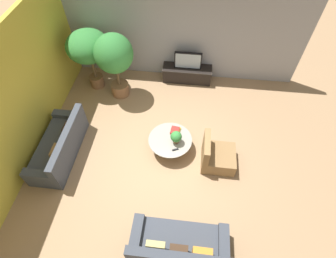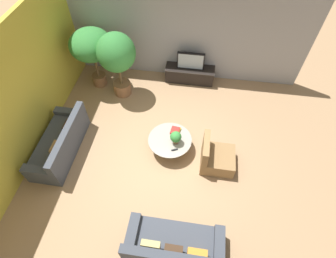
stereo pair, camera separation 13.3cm
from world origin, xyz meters
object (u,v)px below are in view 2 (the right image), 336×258
potted_palm_corner (117,56)px  potted_plant_tabletop (176,137)px  media_console (190,74)px  television (191,61)px  couch_near_entry (174,247)px  potted_palm_tall (91,47)px  armchair_wicker (216,158)px  coffee_table (170,142)px  couch_by_wall (61,144)px

potted_palm_corner → potted_plant_tabletop: (1.88, -1.93, -0.75)m
media_console → potted_palm_corner: potted_palm_corner is taller
television → potted_palm_corner: 2.24m
couch_near_entry → potted_palm_tall: bearing=-57.1°
media_console → armchair_wicker: (0.92, -3.03, 0.02)m
potted_plant_tabletop → armchair_wicker: bearing=-12.5°
media_console → coffee_table: bearing=-94.9°
media_console → couch_near_entry: couch_near_entry is taller
armchair_wicker → media_console: bearing=16.9°
potted_plant_tabletop → media_console: bearing=88.2°
couch_near_entry → potted_plant_tabletop: size_ratio=5.21×
couch_by_wall → media_console: bearing=137.3°
media_console → couch_by_wall: couch_by_wall is taller
coffee_table → potted_palm_tall: size_ratio=0.59×
couch_by_wall → potted_palm_tall: (0.17, 2.62, 1.08)m
coffee_table → armchair_wicker: bearing=-13.9°
armchair_wicker → coffee_table: bearing=76.1°
potted_plant_tabletop → couch_near_entry: bearing=-83.1°
coffee_table → armchair_wicker: (1.16, -0.29, -0.01)m
couch_near_entry → armchair_wicker: (0.72, 2.17, -0.02)m
potted_palm_tall → potted_palm_corner: (0.82, -0.29, -0.01)m
television → potted_palm_corner: (-1.97, -0.88, 0.61)m
media_console → potted_palm_tall: bearing=-168.1°
media_console → couch_near_entry: 5.21m
media_console → coffee_table: media_console is taller
coffee_table → couch_by_wall: couch_by_wall is taller
potted_palm_tall → potted_plant_tabletop: (2.70, -2.22, -0.76)m
potted_palm_tall → potted_plant_tabletop: bearing=-39.5°
couch_by_wall → potted_palm_tall: potted_palm_tall is taller
couch_near_entry → television: bearing=-87.7°
media_console → coffee_table: (-0.24, -2.74, 0.03)m
television → potted_palm_tall: size_ratio=0.44×
television → armchair_wicker: bearing=-73.0°
coffee_table → potted_plant_tabletop: size_ratio=3.04×
coffee_table → potted_plant_tabletop: (0.15, -0.06, 0.32)m
coffee_table → potted_plant_tabletop: potted_plant_tabletop is taller
couch_near_entry → armchair_wicker: bearing=-108.3°
television → couch_near_entry: 5.23m
potted_palm_tall → armchair_wicker: bearing=-33.4°
couch_by_wall → potted_palm_tall: bearing=176.3°
couch_near_entry → armchair_wicker: size_ratio=2.18×
television → potted_palm_corner: potted_palm_corner is taller
couch_near_entry → potted_palm_tall: potted_palm_tall is taller
coffee_table → potted_palm_tall: 3.51m
potted_palm_corner → potted_plant_tabletop: size_ratio=5.58×
coffee_table → potted_palm_tall: bearing=139.7°
couch_near_entry → potted_plant_tabletop: bearing=-83.1°
media_console → couch_by_wall: 4.36m
media_console → potted_palm_tall: 3.05m
couch_by_wall → armchair_wicker: 3.88m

